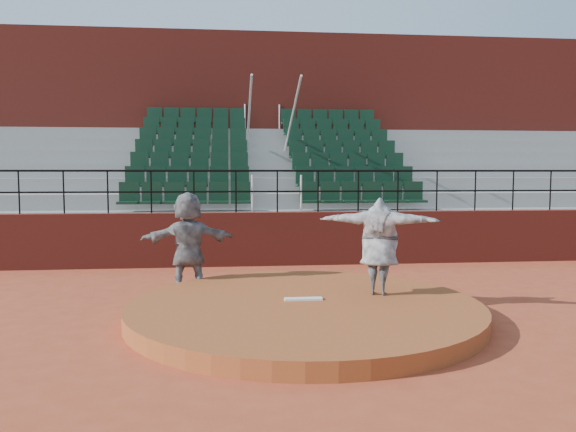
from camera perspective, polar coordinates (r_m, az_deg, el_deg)
The scene contains 9 objects.
ground at distance 8.91m, azimuth 1.69°, elevation -10.29°, with size 90.00×90.00×0.00m, color #AC4326.
pitchers_mound at distance 8.88m, azimuth 1.70°, elevation -9.51°, with size 5.50×5.50×0.25m, color #9B4A22.
pitching_rubber at distance 8.99m, azimuth 1.57°, elevation -8.42°, with size 0.60×0.15×0.03m, color white.
boundary_wall at distance 13.69m, azimuth -1.09°, elevation -2.31°, with size 24.00×0.30×1.30m, color maroon.
wall_railing at distance 13.59m, azimuth -1.09°, elevation 3.48°, with size 24.04×0.05×1.03m.
seating_deck at distance 17.24m, azimuth -2.12°, elevation 1.75°, with size 24.00×5.97×4.63m.
press_box_facade at distance 21.21m, azimuth -2.86°, elevation 7.96°, with size 24.00×3.00×7.10m, color maroon.
pitcher at distance 9.39m, azimuth 9.25°, elevation -3.04°, with size 1.97×0.54×1.60m, color black.
fielder at distance 10.79m, azimuth -10.10°, elevation -2.62°, with size 1.76×0.56×1.90m, color black.
Camera 1 is at (-1.15, -8.54, 2.28)m, focal length 35.00 mm.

